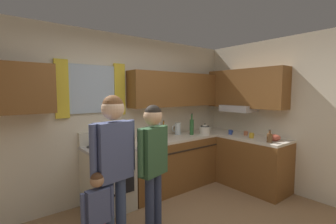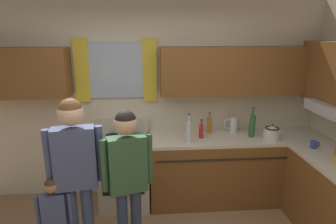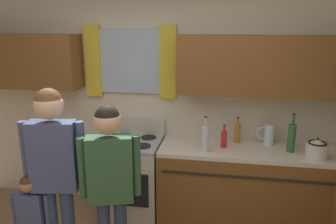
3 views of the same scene
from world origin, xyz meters
name	(u,v)px [view 3 (image 3 of 3)]	position (x,y,z in m)	size (l,w,h in m)	color
back_wall_unit	(169,87)	(0.04, 1.82, 1.46)	(4.60, 0.42, 2.60)	beige
kitchen_counter_run	(303,207)	(1.43, 1.24, 0.45)	(2.29, 1.77, 0.90)	brown
stove_oven	(133,177)	(-0.32, 1.54, 0.47)	(0.62, 0.67, 1.10)	beige
bottle_tall_clear	(205,138)	(0.48, 1.37, 1.04)	(0.07, 0.07, 0.37)	silver
bottle_wine_green	(292,137)	(1.32, 1.51, 1.05)	(0.08, 0.08, 0.39)	#2D6633
bottle_sauce_red	(224,139)	(0.66, 1.52, 0.99)	(0.06, 0.06, 0.25)	red
bottle_oil_amber	(237,133)	(0.80, 1.69, 1.01)	(0.06, 0.06, 0.29)	#B27223
stovetop_kettle	(317,149)	(1.53, 1.38, 1.00)	(0.27, 0.20, 0.21)	silver
water_pitcher	(269,134)	(1.13, 1.69, 1.01)	(0.19, 0.11, 0.22)	silver
adult_holding_child	(54,163)	(-0.68, 0.55, 1.04)	(0.51, 0.22, 1.66)	#38476B
adult_in_plaid	(110,176)	(-0.21, 0.54, 0.97)	(0.47, 0.24, 1.55)	#2D3856
small_child	(31,216)	(-0.89, 0.47, 0.60)	(0.32, 0.13, 0.95)	red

